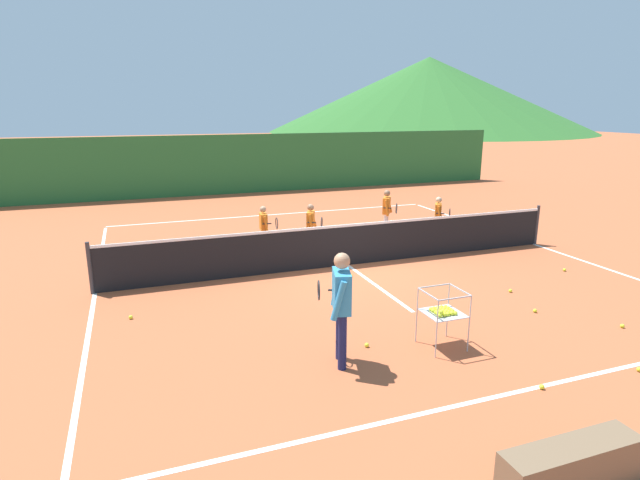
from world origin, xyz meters
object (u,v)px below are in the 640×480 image
at_px(tennis_net, 348,244).
at_px(student_1, 311,223).
at_px(tennis_ball_5, 542,387).
at_px(tennis_ball_7, 622,326).
at_px(tennis_ball_3, 535,311).
at_px(tennis_ball_6, 510,291).
at_px(instructor, 341,299).
at_px(student_0, 264,225).
at_px(student_3, 439,214).
at_px(courtside_bench, 570,466).
at_px(student_2, 387,209).
at_px(tennis_ball_0, 639,369).
at_px(tennis_ball_8, 564,270).
at_px(tennis_ball_1, 367,345).
at_px(tennis_ball_9, 351,275).
at_px(ball_cart, 443,311).
at_px(tennis_ball_4, 131,317).

distance_m(tennis_net, student_1, 1.44).
bearing_deg(tennis_ball_5, tennis_ball_7, 21.65).
xyz_separation_m(tennis_ball_3, tennis_ball_7, (0.89, -1.03, 0.00)).
xyz_separation_m(tennis_ball_6, tennis_ball_7, (0.60, -2.02, 0.00)).
distance_m(instructor, student_0, 6.03).
height_order(student_3, tennis_ball_3, student_3).
bearing_deg(courtside_bench, student_2, 72.85).
relative_size(tennis_net, tennis_ball_3, 161.64).
bearing_deg(tennis_ball_6, student_1, 123.55).
height_order(student_1, tennis_ball_6, student_1).
xyz_separation_m(tennis_ball_0, tennis_ball_8, (2.51, 3.86, 0.00)).
bearing_deg(tennis_ball_3, student_1, 115.59).
distance_m(student_2, tennis_ball_6, 5.03).
relative_size(student_1, student_3, 1.02).
xyz_separation_m(tennis_ball_3, tennis_ball_6, (0.29, 0.99, 0.00)).
height_order(tennis_ball_5, tennis_ball_6, same).
xyz_separation_m(tennis_ball_1, tennis_ball_5, (1.63, -1.89, 0.00)).
relative_size(tennis_ball_9, courtside_bench, 0.05).
distance_m(ball_cart, tennis_ball_6, 3.10).
height_order(tennis_net, tennis_ball_8, tennis_net).
distance_m(tennis_net, courtside_bench, 7.41).
bearing_deg(tennis_ball_4, tennis_ball_1, -35.15).
bearing_deg(tennis_ball_3, tennis_ball_1, -176.60).
relative_size(tennis_ball_3, tennis_ball_5, 1.00).
distance_m(instructor, tennis_ball_8, 6.77).
distance_m(ball_cart, tennis_ball_1, 1.26).
distance_m(student_0, student_2, 3.71).
distance_m(student_2, tennis_ball_1, 7.13).
xyz_separation_m(student_1, student_3, (3.65, -0.08, -0.02)).
distance_m(instructor, student_3, 7.63).
bearing_deg(tennis_ball_9, tennis_net, 72.02).
bearing_deg(tennis_ball_7, student_1, 118.52).
distance_m(student_3, tennis_ball_9, 4.13).
bearing_deg(student_1, tennis_ball_3, -64.41).
distance_m(student_3, tennis_ball_3, 5.23).
height_order(instructor, tennis_ball_8, instructor).
bearing_deg(tennis_ball_1, courtside_bench, -80.62).
relative_size(tennis_ball_5, tennis_ball_6, 1.00).
relative_size(tennis_ball_0, tennis_ball_4, 1.00).
bearing_deg(tennis_ball_5, tennis_ball_1, 130.79).
relative_size(student_2, student_3, 1.09).
height_order(tennis_ball_6, tennis_ball_7, same).
xyz_separation_m(student_1, tennis_ball_6, (2.74, -4.14, -0.71)).
relative_size(student_2, tennis_ball_9, 19.33).
bearing_deg(tennis_ball_1, tennis_ball_8, 18.01).
relative_size(student_3, tennis_ball_1, 17.67).
xyz_separation_m(instructor, student_3, (5.19, 5.58, -0.27)).
bearing_deg(student_2, student_0, -172.37).
bearing_deg(tennis_ball_5, student_1, 95.31).
bearing_deg(tennis_ball_8, student_0, 147.27).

